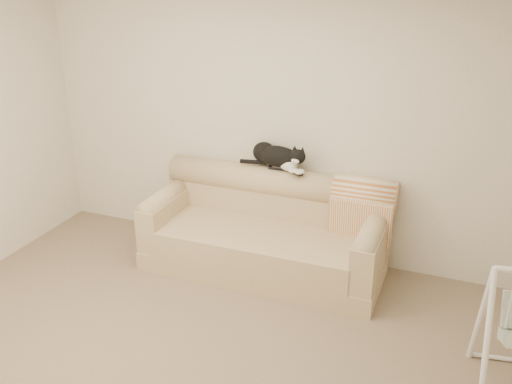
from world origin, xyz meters
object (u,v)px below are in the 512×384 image
at_px(remote_b, 296,172).
at_px(tuxedo_cat, 278,156).
at_px(sofa, 267,232).
at_px(remote_a, 278,168).

relative_size(remote_b, tuxedo_cat, 0.24).
relative_size(sofa, tuxedo_cat, 3.32).
bearing_deg(tuxedo_cat, remote_b, -14.76).
distance_m(remote_a, tuxedo_cat, 0.11).
bearing_deg(remote_b, tuxedo_cat, 165.24).
distance_m(sofa, remote_b, 0.63).
height_order(sofa, tuxedo_cat, tuxedo_cat).
relative_size(sofa, remote_a, 12.21).
distance_m(remote_b, tuxedo_cat, 0.23).
bearing_deg(remote_a, remote_b, -11.12).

